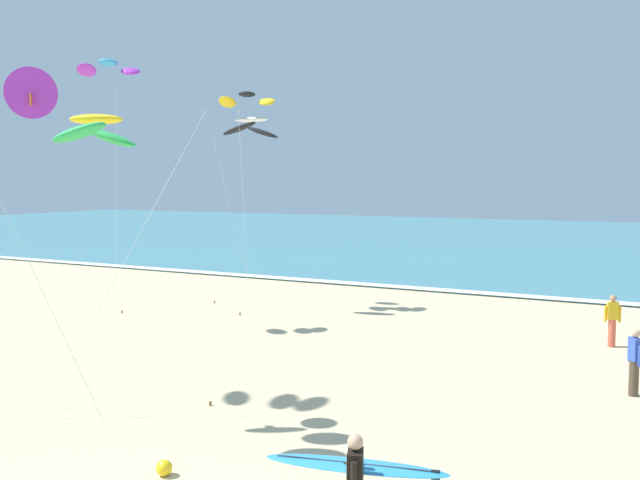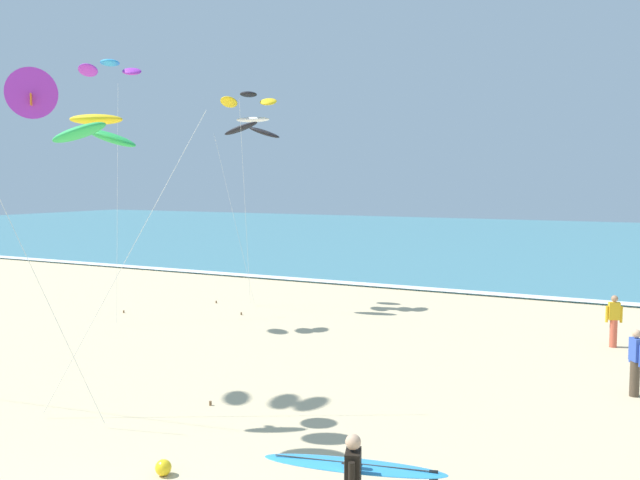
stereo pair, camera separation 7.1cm
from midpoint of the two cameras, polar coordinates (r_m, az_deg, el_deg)
The scene contains 11 objects.
ocean_water at distance 60.19m, azimuth 20.74°, elevation -0.13°, with size 160.00×60.00×0.08m, color teal.
shoreline_foam at distance 31.04m, azimuth 14.43°, elevation -4.37°, with size 160.00×0.87×0.01m, color white.
surfer_lead at distance 9.74m, azimuth 3.09°, elevation -19.12°, with size 2.56×1.34×1.71m.
kite_arc_golden_near at distance 14.23m, azimuth -18.05°, elevation 8.68°, with size 3.29×2.54×6.33m.
kite_arc_cobalt_far at distance 24.74m, azimuth -17.06°, elevation 13.52°, with size 2.54×2.87×9.10m.
kite_delta_violet_high at distance 15.36m, azimuth -22.74°, elevation 11.11°, with size 3.16×2.75×7.33m.
kite_arc_ivory_distant at distance 27.48m, azimuth -5.56°, elevation 9.37°, with size 2.64×2.98×7.55m.
kite_arc_charcoal_close at distance 27.54m, azimuth -5.92°, elevation 11.58°, with size 2.44×2.69×8.53m.
bystander_yellow_top at distance 22.59m, azimuth 23.42°, elevation -6.21°, with size 0.47×0.28×1.59m.
bystander_blue_top at distance 17.75m, azimuth 24.95°, elevation -9.24°, with size 0.32×0.43×1.59m.
beach_ball at distance 12.56m, azimuth -12.80°, elevation -18.05°, with size 0.28×0.28×0.28m, color yellow.
Camera 2 is at (6.75, -5.55, 5.02)m, focal length 38.30 mm.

